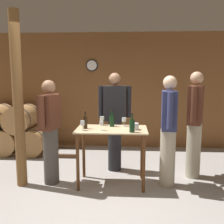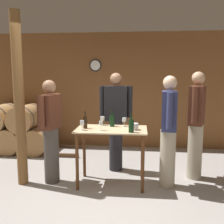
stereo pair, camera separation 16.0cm
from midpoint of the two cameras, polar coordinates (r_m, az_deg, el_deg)
name	(u,v)px [view 1 (the left image)]	position (r m, az deg, el deg)	size (l,w,h in m)	color
ground_plane	(94,196)	(4.02, -5.11, -17.73)	(14.00, 14.00, 0.00)	#9E9993
back_wall	(108,91)	(6.24, -1.60, 4.65)	(8.40, 0.08, 2.70)	brown
barrel_rack	(10,131)	(6.35, -22.02, -3.95)	(3.14, 0.88, 1.07)	#4C331E
tasting_table	(112,140)	(4.14, -1.20, -6.17)	(1.11, 0.64, 0.91)	#D1B284
wooden_post	(18,101)	(4.28, -20.80, 2.26)	(0.16, 0.16, 2.70)	brown
wine_bottle_far_left	(85,122)	(4.12, -6.93, -2.18)	(0.06, 0.06, 0.27)	black
wine_bottle_left	(112,120)	(4.26, -1.11, -1.83)	(0.08, 0.08, 0.28)	black
wine_bottle_center	(132,125)	(3.85, 3.20, -2.91)	(0.08, 0.08, 0.29)	black
wine_glass_near_left	(82,123)	(4.00, -7.59, -2.48)	(0.06, 0.06, 0.15)	silver
wine_glass_near_center	(102,119)	(4.35, -3.24, -1.49)	(0.07, 0.07, 0.15)	silver
wine_glass_near_right	(101,124)	(3.97, -3.47, -2.55)	(0.06, 0.06, 0.14)	silver
wine_glass_far_side	(124,120)	(4.28, 1.57, -1.74)	(0.07, 0.07, 0.14)	silver
ice_bucket	(134,126)	(4.04, 3.77, -3.13)	(0.13, 0.13, 0.10)	silver
person_host	(168,129)	(4.13, 11.10, -3.59)	(0.25, 0.59, 1.74)	#B7AD93
person_visitor_with_scarf	(195,122)	(4.58, 16.62, -2.15)	(0.34, 0.56, 1.80)	#B7AD93
person_visitor_bearded	(50,130)	(4.28, -14.37, -3.81)	(0.29, 0.58, 1.67)	#4C4742
person_visitor_near_door	(115,119)	(4.71, -0.38, -1.64)	(0.59, 0.24, 1.77)	#232328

